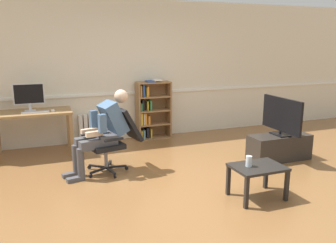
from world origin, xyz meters
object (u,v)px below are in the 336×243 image
imac_monitor (29,95)px  tv_stand (279,147)px  bookshelf (151,110)px  drinking_glass (249,161)px  tv_screen (282,116)px  computer_mouse (53,110)px  person_seated (103,130)px  computer_desk (33,117)px  keyboard (35,112)px  office_chair (116,137)px  radiator (98,128)px  coffee_table (258,171)px

imac_monitor → tv_stand: size_ratio=0.49×
bookshelf → drinking_glass: 3.07m
imac_monitor → tv_screen: imac_monitor is taller
computer_mouse → drinking_glass: (2.12, -2.65, -0.29)m
imac_monitor → person_seated: 1.71m
computer_desk → computer_mouse: size_ratio=12.54×
bookshelf → drinking_glass: (0.25, -3.06, -0.09)m
computer_mouse → tv_stand: 3.82m
keyboard → office_chair: size_ratio=0.46×
office_chair → radiator: bearing=167.4°
radiator → bookshelf: bearing=-5.4°
bookshelf → person_seated: bearing=-128.4°
imac_monitor → computer_mouse: 0.48m
computer_desk → tv_stand: size_ratio=1.23×
keyboard → bookshelf: 2.19m
computer_desk → drinking_glass: 3.69m
bookshelf → coffee_table: bookshelf is taller
computer_desk → person_seated: (0.95, -1.26, -0.00)m
computer_mouse → bookshelf: (1.87, 0.41, -0.20)m
imac_monitor → keyboard: size_ratio=1.15×
tv_screen → person_seated: bearing=82.1°
imac_monitor → tv_stand: (3.78, -1.79, -0.82)m
drinking_glass → tv_stand: bearing=38.9°
tv_stand → computer_desk: bearing=155.4°
computer_mouse → office_chair: bearing=-53.3°
computer_mouse → drinking_glass: size_ratio=0.76×
radiator → computer_mouse: bearing=-148.3°
keyboard → office_chair: office_chair is taller
coffee_table → tv_screen: bearing=42.2°
office_chair → tv_stand: (2.60, -0.49, -0.31)m
computer_desk → imac_monitor: 0.38m
tv_stand → tv_screen: size_ratio=1.09×
tv_stand → tv_screen: (0.00, -0.00, 0.53)m
computer_desk → bookshelf: bearing=7.6°
imac_monitor → computer_mouse: size_ratio=5.00×
person_seated → tv_stand: 2.86m
person_seated → computer_desk: bearing=-155.4°
computer_mouse → tv_screen: tv_screen is taller
radiator → tv_screen: size_ratio=0.77×
office_chair → tv_screen: bearing=66.9°
computer_mouse → coffee_table: bearing=-50.2°
computer_mouse → tv_stand: (3.43, -1.59, -0.56)m
person_seated → bookshelf: bearing=129.1°
keyboard → computer_desk: bearing=108.0°
person_seated → tv_screen: size_ratio=1.30×
radiator → office_chair: size_ratio=0.76×
computer_desk → keyboard: bearing=-72.0°
tv_stand → drinking_glass: (-1.31, -1.06, 0.27)m
computer_desk → bookshelf: 2.21m
office_chair → tv_screen: 2.66m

